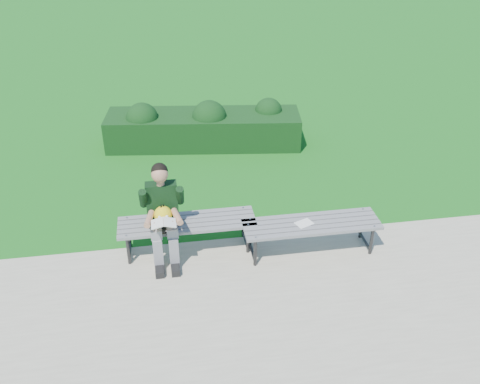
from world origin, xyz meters
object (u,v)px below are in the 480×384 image
Objects in this scene: bench_right at (311,226)px; paper_sheet at (304,223)px; hedge at (203,126)px; bench_left at (187,225)px; seated_boy at (163,211)px.

paper_sheet is (-0.10, 0.00, 0.06)m from bench_right.
hedge is 3.72m from bench_right.
bench_left and bench_right have the same top height.
bench_left is 1.63m from bench_right.
seated_boy is (-0.30, -0.09, 0.30)m from bench_left.
bench_right is 1.94m from seated_boy.
hedge is 3.48m from seated_boy.
hedge is 2.76× the size of seated_boy.
paper_sheet is (1.81, -0.20, -0.24)m from seated_boy.
paper_sheet is at bearing -6.31° from seated_boy.
bench_left is at bearing 169.66° from bench_right.
seated_boy is (-1.91, 0.20, 0.30)m from bench_right.
hedge is 2.02× the size of bench_left.
seated_boy reaches higher than bench_right.
hedge is 13.75× the size of paper_sheet.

